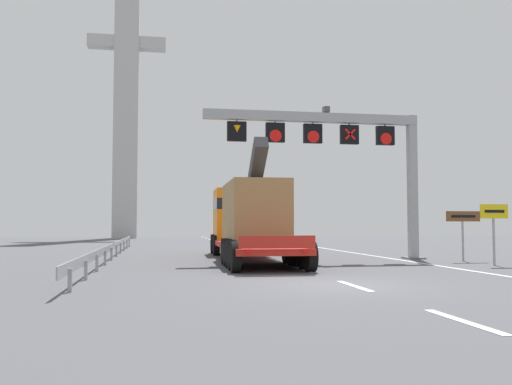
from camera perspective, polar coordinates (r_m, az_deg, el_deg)
ground at (r=16.02m, az=8.52°, el=-9.40°), size 112.00×112.00×0.00m
lane_markings at (r=40.17m, az=-2.26°, el=-5.66°), size 0.20×63.94×0.01m
edge_line_right at (r=29.39m, az=12.65°, el=-6.50°), size 0.20×63.00×0.01m
overhead_lane_gantry at (r=27.11m, az=8.70°, el=5.19°), size 10.79×0.90×7.36m
heavy_haul_truck_red at (r=26.99m, az=-0.91°, el=-2.66°), size 3.37×14.12×5.30m
exit_sign_yellow at (r=24.83m, az=23.35°, el=-2.60°), size 1.24×0.15×2.52m
tourist_info_sign_brown at (r=27.12m, az=20.59°, el=-2.93°), size 1.66×0.15×2.29m
guardrail_left at (r=28.37m, az=-14.53°, el=-5.47°), size 0.13×30.28×0.76m
bridge_pylon_distant at (r=68.03m, az=-13.21°, el=11.53°), size 9.00×2.00×37.07m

